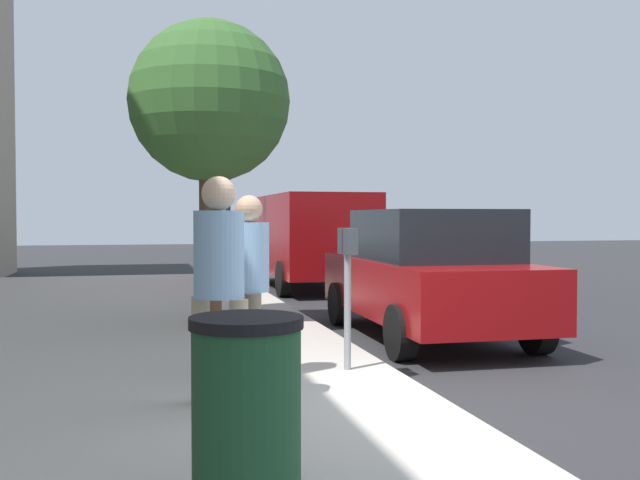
{
  "coord_description": "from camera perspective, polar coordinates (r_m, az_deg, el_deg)",
  "views": [
    {
      "loc": [
        -5.48,
        2.45,
        1.67
      ],
      "look_at": [
        1.25,
        0.78,
        1.45
      ],
      "focal_mm": 40.23,
      "sensor_mm": 36.0,
      "label": 1
    }
  ],
  "objects": [
    {
      "name": "parked_sedan_near",
      "position": [
        9.95,
        8.58,
        -2.67
      ],
      "size": [
        4.43,
        2.03,
        1.77
      ],
      "color": "maroon",
      "rests_on": "ground_plane"
    },
    {
      "name": "ground_plane",
      "position": [
        6.23,
        10.07,
        -13.74
      ],
      "size": [
        80.0,
        80.0,
        0.0
      ],
      "primitive_type": "plane",
      "color": "#2B2B2D",
      "rests_on": "ground"
    },
    {
      "name": "parked_van_far",
      "position": [
        16.83,
        -0.86,
        0.4
      ],
      "size": [
        5.2,
        2.12,
        2.18
      ],
      "color": "maroon",
      "rests_on": "ground_plane"
    },
    {
      "name": "trash_bin",
      "position": [
        3.8,
        -5.86,
        -13.59
      ],
      "size": [
        0.59,
        0.59,
        1.01
      ],
      "color": "#1E4C2D",
      "rests_on": "sidewalk_slab"
    },
    {
      "name": "street_tree",
      "position": [
        10.65,
        -8.77,
        10.64
      ],
      "size": [
        2.32,
        2.32,
        4.36
      ],
      "color": "brown",
      "rests_on": "sidewalk_slab"
    },
    {
      "name": "pedestrian_at_meter",
      "position": [
        6.76,
        -5.66,
        -2.49
      ],
      "size": [
        0.53,
        0.38,
        1.73
      ],
      "rotation": [
        0.0,
        0.0,
        -1.52
      ],
      "color": "#726656",
      "rests_on": "sidewalk_slab"
    },
    {
      "name": "pedestrian_bystander",
      "position": [
        5.76,
        -8.03,
        -2.35
      ],
      "size": [
        0.45,
        0.42,
        1.84
      ],
      "rotation": [
        0.0,
        0.0,
        -0.83
      ],
      "color": "tan",
      "rests_on": "sidewalk_slab"
    },
    {
      "name": "traffic_signal",
      "position": [
        16.53,
        -7.0,
        4.94
      ],
      "size": [
        0.24,
        0.44,
        3.6
      ],
      "color": "black",
      "rests_on": "sidewalk_slab"
    },
    {
      "name": "parking_meter",
      "position": [
        7.12,
        2.22,
        -2.23
      ],
      "size": [
        0.36,
        0.12,
        1.41
      ],
      "color": "gray",
      "rests_on": "sidewalk_slab"
    },
    {
      "name": "sidewalk_slab",
      "position": [
        5.73,
        -19.51,
        -14.41
      ],
      "size": [
        28.0,
        6.0,
        0.15
      ],
      "primitive_type": "cube",
      "color": "#B7B2A8",
      "rests_on": "ground_plane"
    }
  ]
}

